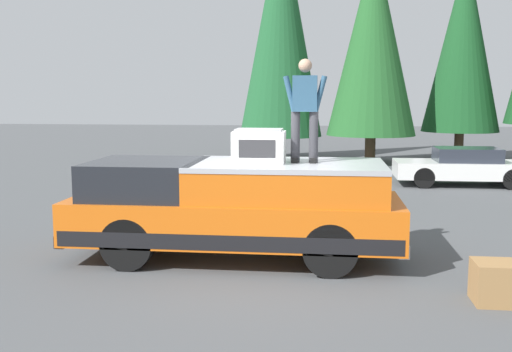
# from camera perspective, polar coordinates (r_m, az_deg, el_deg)

# --- Properties ---
(ground_plane) EXTENTS (90.00, 90.00, 0.00)m
(ground_plane) POSITION_cam_1_polar(r_m,az_deg,el_deg) (9.97, 0.72, -8.32)
(ground_plane) COLOR #4C4F51
(pickup_truck) EXTENTS (2.01, 5.54, 1.65)m
(pickup_truck) POSITION_cam_1_polar(r_m,az_deg,el_deg) (10.09, -1.98, -3.04)
(pickup_truck) COLOR orange
(pickup_truck) RESTS_ON ground
(compressor_unit) EXTENTS (0.65, 0.84, 0.56)m
(compressor_unit) POSITION_cam_1_polar(r_m,az_deg,el_deg) (9.81, 0.30, 2.87)
(compressor_unit) COLOR white
(compressor_unit) RESTS_ON pickup_truck
(person_on_truck_bed) EXTENTS (0.29, 0.72, 1.69)m
(person_on_truck_bed) POSITION_cam_1_polar(r_m,az_deg,el_deg) (9.87, 4.67, 6.51)
(person_on_truck_bed) COLOR #333338
(person_on_truck_bed) RESTS_ON pickup_truck
(parked_car_white) EXTENTS (1.64, 4.10, 1.16)m
(parked_car_white) POSITION_cam_1_polar(r_m,az_deg,el_deg) (19.40, 19.19, 0.85)
(parked_car_white) COLOR white
(parked_car_white) RESTS_ON ground
(wooden_crate) EXTENTS (0.56, 0.56, 0.56)m
(wooden_crate) POSITION_cam_1_polar(r_m,az_deg,el_deg) (8.68, 21.79, -9.41)
(wooden_crate) COLOR olive
(wooden_crate) RESTS_ON ground
(conifer_left) EXTENTS (3.23, 3.23, 8.69)m
(conifer_left) POSITION_cam_1_polar(r_m,az_deg,el_deg) (27.25, 19.16, 11.90)
(conifer_left) COLOR #4C3826
(conifer_left) RESTS_ON ground
(conifer_center_left) EXTENTS (3.54, 3.54, 8.72)m
(conifer_center_left) POSITION_cam_1_polar(r_m,az_deg,el_deg) (24.68, 11.08, 12.63)
(conifer_center_left) COLOR #4C3826
(conifer_center_left) RESTS_ON ground
(conifer_center_right) EXTENTS (3.52, 3.52, 10.35)m
(conifer_center_right) POSITION_cam_1_polar(r_m,az_deg,el_deg) (25.96, 2.41, 14.16)
(conifer_center_right) COLOR #4C3826
(conifer_center_right) RESTS_ON ground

